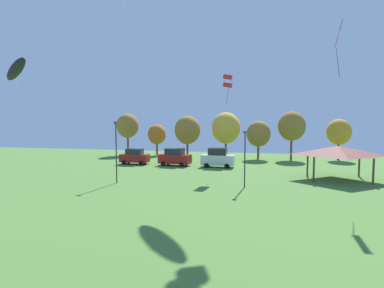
% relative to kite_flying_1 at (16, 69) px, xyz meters
% --- Properties ---
extents(kite_flying_1, '(3.85, 2.60, 2.71)m').
position_rel_kite_flying_1_xyz_m(kite_flying_1, '(0.00, 0.00, 0.00)').
color(kite_flying_1, black).
extents(kite_flying_6, '(1.10, 1.04, 3.54)m').
position_rel_kite_flying_1_xyz_m(kite_flying_6, '(15.28, 16.14, 0.69)').
color(kite_flying_6, red).
extents(kite_flying_10, '(0.62, 2.50, 5.08)m').
position_rel_kite_flying_1_xyz_m(kite_flying_10, '(25.90, 8.40, 3.32)').
color(kite_flying_10, '#E54C93').
extents(parked_car_leftmost, '(4.24, 2.09, 2.26)m').
position_rel_kite_flying_1_xyz_m(parked_car_leftmost, '(1.33, 19.68, -9.28)').
color(parked_car_leftmost, maroon).
rests_on(parked_car_leftmost, ground).
extents(parked_car_second_from_left, '(4.67, 2.38, 2.46)m').
position_rel_kite_flying_1_xyz_m(parked_car_second_from_left, '(7.47, 19.62, -9.19)').
color(parked_car_second_from_left, maroon).
rests_on(parked_car_second_from_left, ground).
extents(parked_car_third_from_left, '(4.49, 2.03, 2.63)m').
position_rel_kite_flying_1_xyz_m(parked_car_third_from_left, '(13.62, 19.49, -9.12)').
color(parked_car_third_from_left, silver).
rests_on(parked_car_third_from_left, ground).
extents(park_pavilion, '(7.08, 5.85, 3.60)m').
position_rel_kite_flying_1_xyz_m(park_pavilion, '(27.42, 13.98, -7.32)').
color(park_pavilion, brown).
rests_on(park_pavilion, ground).
extents(light_post_0, '(0.36, 0.20, 6.19)m').
position_rel_kite_flying_1_xyz_m(light_post_0, '(5.29, 6.64, -6.90)').
color(light_post_0, '#2D2D33').
rests_on(light_post_0, ground).
extents(light_post_1, '(0.36, 0.20, 5.31)m').
position_rel_kite_flying_1_xyz_m(light_post_1, '(17.98, 7.53, -7.36)').
color(light_post_1, '#2D2D33').
rests_on(light_post_1, ground).
extents(treeline_tree_0, '(4.11, 4.11, 7.72)m').
position_rel_kite_flying_1_xyz_m(treeline_tree_0, '(-5.24, 31.16, -4.96)').
color(treeline_tree_0, brown).
rests_on(treeline_tree_0, ground).
extents(treeline_tree_1, '(3.37, 3.37, 5.72)m').
position_rel_kite_flying_1_xyz_m(treeline_tree_1, '(0.33, 31.77, -6.55)').
color(treeline_tree_1, brown).
rests_on(treeline_tree_1, ground).
extents(treeline_tree_2, '(4.49, 4.49, 7.24)m').
position_rel_kite_flying_1_xyz_m(treeline_tree_2, '(6.66, 29.96, -5.65)').
color(treeline_tree_2, brown).
rests_on(treeline_tree_2, ground).
extents(treeline_tree_3, '(5.01, 5.01, 7.86)m').
position_rel_kite_flying_1_xyz_m(treeline_tree_3, '(13.14, 31.94, -5.30)').
color(treeline_tree_3, brown).
rests_on(treeline_tree_3, ground).
extents(treeline_tree_4, '(3.90, 3.90, 6.36)m').
position_rel_kite_flying_1_xyz_m(treeline_tree_4, '(18.79, 30.15, -6.20)').
color(treeline_tree_4, brown).
rests_on(treeline_tree_4, ground).
extents(treeline_tree_5, '(4.38, 4.38, 7.89)m').
position_rel_kite_flying_1_xyz_m(treeline_tree_5, '(24.07, 30.87, -4.94)').
color(treeline_tree_5, brown).
rests_on(treeline_tree_5, ground).
extents(treeline_tree_6, '(3.81, 3.81, 6.65)m').
position_rel_kite_flying_1_xyz_m(treeline_tree_6, '(31.50, 32.16, -5.87)').
color(treeline_tree_6, brown).
rests_on(treeline_tree_6, ground).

